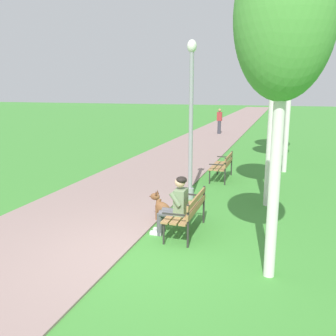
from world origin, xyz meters
TOP-DOWN VIEW (x-y plane):
  - ground_plane at (0.00, 0.00)m, footprint 120.00×120.00m
  - paved_path at (-2.05, 24.00)m, footprint 3.57×60.00m
  - park_bench_near at (0.55, 1.30)m, footprint 0.55×1.50m
  - park_bench_mid at (0.47, 6.11)m, footprint 0.55×1.50m
  - person_seated_on_near_bench at (0.35, 1.10)m, footprint 0.74×0.49m
  - dog_brown at (-0.11, 1.81)m, footprint 0.83×0.30m
  - lamp_post_near at (-0.01, 3.67)m, footprint 0.24×0.24m
  - birch_tree_closest at (2.25, -0.02)m, footprint 1.43×1.26m
  - birch_tree_second at (2.02, 3.75)m, footprint 1.53×1.40m
  - birch_tree_third at (2.38, 7.91)m, footprint 1.73×1.60m
  - birch_tree_fourth at (2.21, 11.36)m, footprint 1.88×1.78m
  - pedestrian_distant at (-1.79, 18.09)m, footprint 0.32×0.22m

SIDE VIEW (x-z plane):
  - ground_plane at x=0.00m, z-range 0.00..0.00m
  - paved_path at x=-2.05m, z-range 0.00..0.04m
  - dog_brown at x=-0.11m, z-range -0.09..0.61m
  - park_bench_near at x=0.55m, z-range 0.09..0.94m
  - park_bench_mid at x=0.47m, z-range 0.09..0.94m
  - person_seated_on_near_bench at x=0.35m, z-range 0.06..1.31m
  - pedestrian_distant at x=-1.79m, z-range 0.02..1.67m
  - lamp_post_near at x=-0.01m, z-range 0.07..4.21m
  - birch_tree_closest at x=2.25m, z-range 1.33..6.47m
  - birch_tree_fourth at x=2.21m, z-range 1.46..7.08m
  - birch_tree_second at x=2.02m, z-range 1.55..7.27m
  - birch_tree_third at x=2.38m, z-range 2.10..8.72m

